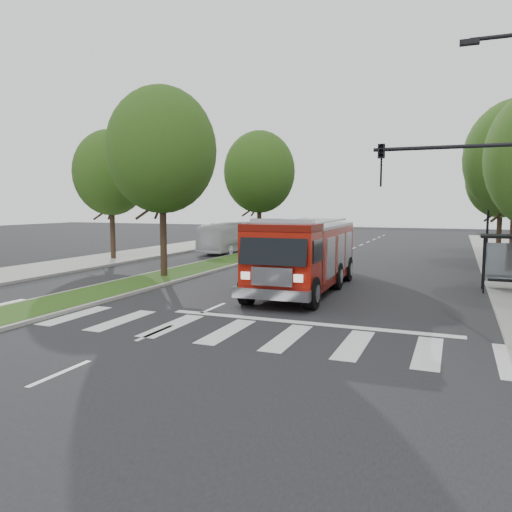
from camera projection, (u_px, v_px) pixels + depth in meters
The scene contains 11 objects.
ground at pixel (213, 308), 19.19m from camera, with size 140.00×140.00×0.00m, color black.
sidewalk_left at pixel (89, 262), 33.80m from camera, with size 5.00×80.00×0.15m, color gray.
median at pixel (250, 255), 38.02m from camera, with size 3.00×50.00×0.15m.
tree_right_far at pixel (502, 179), 36.44m from camera, with size 5.00×5.00×8.73m.
tree_median_near at pixel (162, 150), 26.24m from camera, with size 5.80×5.80×10.16m.
tree_median_far at pixel (259, 172), 39.19m from camera, with size 5.60×5.60×9.72m.
tree_left_mid at pixel (111, 173), 34.82m from camera, with size 5.20×5.20×9.16m.
streetlight_right_near at pixel (505, 176), 11.90m from camera, with size 4.08×0.22×8.00m.
streetlight_right_far at pixel (486, 197), 33.32m from camera, with size 2.11×0.20×8.00m.
fire_engine at pixel (304, 256), 22.78m from camera, with size 3.28×9.95×3.42m.
city_bus at pixel (231, 237), 41.60m from camera, with size 2.08×8.89×2.48m, color silver.
Camera 1 is at (8.59, -16.89, 4.00)m, focal length 35.00 mm.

